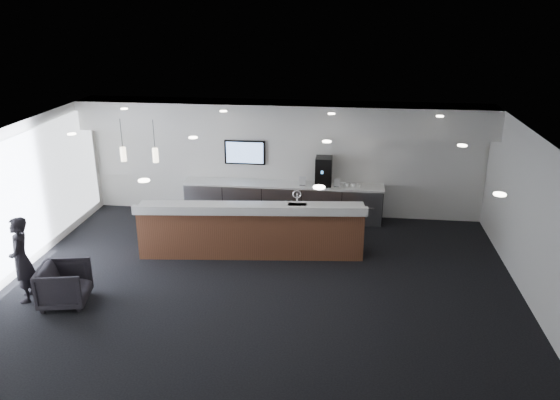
# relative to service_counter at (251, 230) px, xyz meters

# --- Properties ---
(ground) EXTENTS (10.00, 10.00, 0.00)m
(ground) POSITION_rel_service_counter_xyz_m (0.43, -1.47, -0.58)
(ground) COLOR black
(ground) RESTS_ON ground
(ceiling) EXTENTS (10.00, 8.00, 0.02)m
(ceiling) POSITION_rel_service_counter_xyz_m (0.43, -1.47, 2.42)
(ceiling) COLOR black
(ceiling) RESTS_ON back_wall
(back_wall) EXTENTS (10.00, 0.02, 3.00)m
(back_wall) POSITION_rel_service_counter_xyz_m (0.43, 2.53, 0.92)
(back_wall) COLOR silver
(back_wall) RESTS_ON ground
(left_wall) EXTENTS (0.02, 8.00, 3.00)m
(left_wall) POSITION_rel_service_counter_xyz_m (-4.57, -1.47, 0.92)
(left_wall) COLOR silver
(left_wall) RESTS_ON ground
(right_wall) EXTENTS (0.02, 8.00, 3.00)m
(right_wall) POSITION_rel_service_counter_xyz_m (5.43, -1.47, 0.92)
(right_wall) COLOR silver
(right_wall) RESTS_ON ground
(soffit_bulkhead) EXTENTS (10.00, 0.90, 0.70)m
(soffit_bulkhead) POSITION_rel_service_counter_xyz_m (0.43, 2.08, 2.07)
(soffit_bulkhead) COLOR silver
(soffit_bulkhead) RESTS_ON back_wall
(alcove_panel) EXTENTS (9.80, 0.06, 1.40)m
(alcove_panel) POSITION_rel_service_counter_xyz_m (0.43, 2.50, 1.02)
(alcove_panel) COLOR silver
(alcove_panel) RESTS_ON back_wall
(window_blinds_wall) EXTENTS (0.04, 7.36, 2.55)m
(window_blinds_wall) POSITION_rel_service_counter_xyz_m (-4.53, -1.47, 0.92)
(window_blinds_wall) COLOR silver
(window_blinds_wall) RESTS_ON left_wall
(back_credenza) EXTENTS (5.06, 0.66, 0.95)m
(back_credenza) POSITION_rel_service_counter_xyz_m (0.43, 2.17, -0.10)
(back_credenza) COLOR gray
(back_credenza) RESTS_ON ground
(wall_tv) EXTENTS (1.05, 0.08, 0.62)m
(wall_tv) POSITION_rel_service_counter_xyz_m (-0.57, 2.44, 1.07)
(wall_tv) COLOR black
(wall_tv) RESTS_ON back_wall
(pendant_left) EXTENTS (0.12, 0.12, 0.30)m
(pendant_left) POSITION_rel_service_counter_xyz_m (-1.97, -0.67, 1.67)
(pendant_left) COLOR #FFECC6
(pendant_left) RESTS_ON ceiling
(pendant_right) EXTENTS (0.12, 0.12, 0.30)m
(pendant_right) POSITION_rel_service_counter_xyz_m (-2.67, -0.67, 1.67)
(pendant_right) COLOR #FFECC6
(pendant_right) RESTS_ON ceiling
(ceiling_can_lights) EXTENTS (7.00, 5.00, 0.02)m
(ceiling_can_lights) POSITION_rel_service_counter_xyz_m (0.43, -1.47, 2.39)
(ceiling_can_lights) COLOR white
(ceiling_can_lights) RESTS_ON ceiling
(service_counter) EXTENTS (4.98, 1.31, 1.49)m
(service_counter) POSITION_rel_service_counter_xyz_m (0.00, 0.00, 0.00)
(service_counter) COLOR brown
(service_counter) RESTS_ON ground
(coffee_machine) EXTENTS (0.41, 0.54, 0.71)m
(coffee_machine) POSITION_rel_service_counter_xyz_m (1.46, 2.18, 0.73)
(coffee_machine) COLOR black
(coffee_machine) RESTS_ON back_credenza
(info_sign_left) EXTENTS (0.17, 0.04, 0.23)m
(info_sign_left) POSITION_rel_service_counter_xyz_m (0.94, 2.07, 0.49)
(info_sign_left) COLOR silver
(info_sign_left) RESTS_ON back_credenza
(info_sign_right) EXTENTS (0.16, 0.05, 0.21)m
(info_sign_right) POSITION_rel_service_counter_xyz_m (1.79, 2.06, 0.48)
(info_sign_right) COLOR silver
(info_sign_right) RESTS_ON back_credenza
(armchair) EXTENTS (1.00, 0.98, 0.77)m
(armchair) POSITION_rel_service_counter_xyz_m (-3.05, -2.49, -0.19)
(armchair) COLOR black
(armchair) RESTS_ON ground
(lounge_guest) EXTENTS (0.59, 0.70, 1.64)m
(lounge_guest) POSITION_rel_service_counter_xyz_m (-3.86, -2.43, 0.24)
(lounge_guest) COLOR black
(lounge_guest) RESTS_ON ground
(cup_0) EXTENTS (0.10, 0.10, 0.09)m
(cup_0) POSITION_rel_service_counter_xyz_m (2.33, 2.08, 0.42)
(cup_0) COLOR white
(cup_0) RESTS_ON back_credenza
(cup_1) EXTENTS (0.14, 0.14, 0.09)m
(cup_1) POSITION_rel_service_counter_xyz_m (2.19, 2.08, 0.42)
(cup_1) COLOR white
(cup_1) RESTS_ON back_credenza
(cup_2) EXTENTS (0.12, 0.12, 0.09)m
(cup_2) POSITION_rel_service_counter_xyz_m (2.05, 2.08, 0.42)
(cup_2) COLOR white
(cup_2) RESTS_ON back_credenza
(cup_3) EXTENTS (0.13, 0.13, 0.09)m
(cup_3) POSITION_rel_service_counter_xyz_m (1.91, 2.08, 0.42)
(cup_3) COLOR white
(cup_3) RESTS_ON back_credenza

